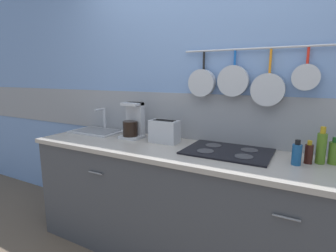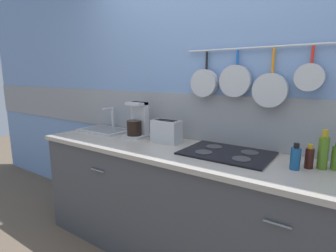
{
  "view_description": "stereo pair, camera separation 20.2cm",
  "coord_description": "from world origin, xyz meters",
  "px_view_note": "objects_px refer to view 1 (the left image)",
  "views": [
    {
      "loc": [
        0.74,
        -1.74,
        1.47
      ],
      "look_at": [
        -0.21,
        0.0,
        1.09
      ],
      "focal_mm": 28.0,
      "sensor_mm": 36.0,
      "label": 1
    },
    {
      "loc": [
        0.91,
        -1.64,
        1.47
      ],
      "look_at": [
        -0.21,
        0.0,
        1.09
      ],
      "focal_mm": 28.0,
      "sensor_mm": 36.0,
      "label": 2
    }
  ],
  "objects_px": {
    "bottle_sesame_oil": "(321,147)",
    "bottle_dish_soap": "(334,152)",
    "coffee_maker": "(133,123)",
    "bottle_olive_oil": "(297,154)",
    "toaster": "(164,131)",
    "bottle_cooking_wine": "(309,153)"
  },
  "relations": [
    {
      "from": "bottle_olive_oil",
      "to": "bottle_dish_soap",
      "type": "xyz_separation_m",
      "value": [
        0.21,
        0.14,
        0.0
      ]
    },
    {
      "from": "bottle_dish_soap",
      "to": "toaster",
      "type": "bearing_deg",
      "value": -177.98
    },
    {
      "from": "coffee_maker",
      "to": "bottle_sesame_oil",
      "type": "distance_m",
      "value": 1.47
    },
    {
      "from": "bottle_olive_oil",
      "to": "bottle_sesame_oil",
      "type": "height_order",
      "value": "bottle_sesame_oil"
    },
    {
      "from": "coffee_maker",
      "to": "bottle_dish_soap",
      "type": "relative_size",
      "value": 1.85
    },
    {
      "from": "coffee_maker",
      "to": "bottle_dish_soap",
      "type": "bearing_deg",
      "value": 0.96
    },
    {
      "from": "coffee_maker",
      "to": "bottle_olive_oil",
      "type": "height_order",
      "value": "coffee_maker"
    },
    {
      "from": "bottle_cooking_wine",
      "to": "bottle_dish_soap",
      "type": "height_order",
      "value": "bottle_dish_soap"
    },
    {
      "from": "coffee_maker",
      "to": "bottle_cooking_wine",
      "type": "bearing_deg",
      "value": -1.61
    },
    {
      "from": "bottle_olive_oil",
      "to": "coffee_maker",
      "type": "bearing_deg",
      "value": 175.28
    },
    {
      "from": "bottle_olive_oil",
      "to": "bottle_dish_soap",
      "type": "bearing_deg",
      "value": 33.29
    },
    {
      "from": "coffee_maker",
      "to": "bottle_sesame_oil",
      "type": "relative_size",
      "value": 1.33
    },
    {
      "from": "bottle_olive_oil",
      "to": "bottle_sesame_oil",
      "type": "relative_size",
      "value": 0.67
    },
    {
      "from": "bottle_sesame_oil",
      "to": "bottle_dish_soap",
      "type": "xyz_separation_m",
      "value": [
        0.08,
        0.03,
        -0.03
      ]
    },
    {
      "from": "toaster",
      "to": "bottle_olive_oil",
      "type": "xyz_separation_m",
      "value": [
        1.0,
        -0.09,
        -0.02
      ]
    },
    {
      "from": "coffee_maker",
      "to": "bottle_dish_soap",
      "type": "distance_m",
      "value": 1.55
    },
    {
      "from": "toaster",
      "to": "bottle_sesame_oil",
      "type": "height_order",
      "value": "bottle_sesame_oil"
    },
    {
      "from": "toaster",
      "to": "bottle_cooking_wine",
      "type": "xyz_separation_m",
      "value": [
        1.07,
        -0.02,
        -0.03
      ]
    },
    {
      "from": "bottle_olive_oil",
      "to": "toaster",
      "type": "bearing_deg",
      "value": 174.67
    },
    {
      "from": "toaster",
      "to": "bottle_cooking_wine",
      "type": "height_order",
      "value": "toaster"
    },
    {
      "from": "bottle_cooking_wine",
      "to": "coffee_maker",
      "type": "bearing_deg",
      "value": 178.39
    },
    {
      "from": "toaster",
      "to": "coffee_maker",
      "type": "bearing_deg",
      "value": 177.12
    }
  ]
}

